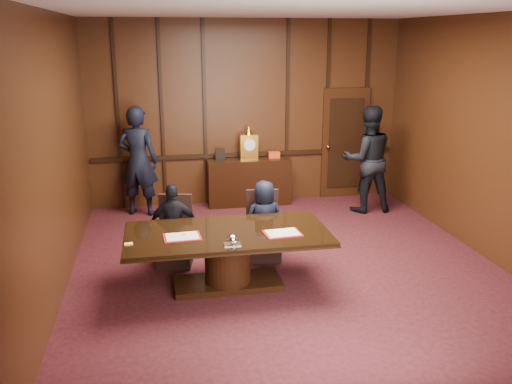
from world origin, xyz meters
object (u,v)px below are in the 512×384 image
(sideboard, at_px, (249,180))
(conference_table, at_px, (227,250))
(witness_left, at_px, (138,161))
(witness_right, at_px, (367,159))
(signatory_right, at_px, (264,221))
(signatory_left, at_px, (174,226))

(sideboard, distance_m, conference_table, 3.64)
(witness_left, distance_m, witness_right, 4.20)
(signatory_right, height_order, witness_left, witness_left)
(sideboard, xyz_separation_m, witness_right, (2.08, -0.80, 0.50))
(sideboard, relative_size, conference_table, 0.61)
(conference_table, bearing_deg, signatory_right, 50.91)
(signatory_left, xyz_separation_m, witness_right, (3.63, 1.93, 0.38))
(witness_right, bearing_deg, witness_left, -4.85)
(sideboard, bearing_deg, witness_right, -20.96)
(sideboard, relative_size, signatory_left, 1.32)
(signatory_right, bearing_deg, witness_right, -145.08)
(signatory_left, height_order, witness_right, witness_right)
(signatory_left, distance_m, witness_left, 2.58)
(conference_table, bearing_deg, witness_right, 42.46)
(witness_left, bearing_deg, sideboard, -155.91)
(conference_table, relative_size, witness_left, 1.31)
(conference_table, distance_m, witness_left, 3.54)
(witness_left, relative_size, witness_right, 1.02)
(sideboard, distance_m, signatory_left, 3.14)
(signatory_left, distance_m, witness_right, 4.13)
(sideboard, distance_m, signatory_right, 2.74)
(sideboard, bearing_deg, signatory_right, -95.25)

